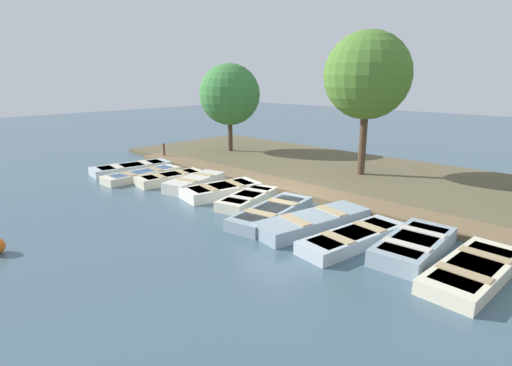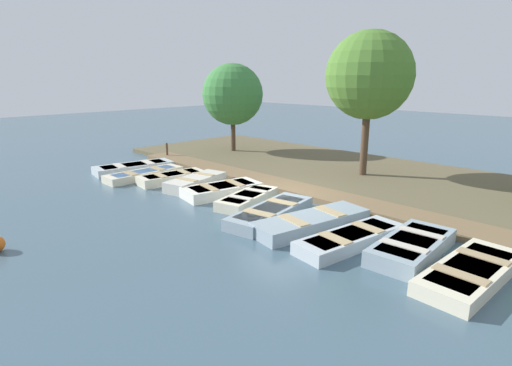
{
  "view_description": "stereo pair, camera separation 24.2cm",
  "coord_description": "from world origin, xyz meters",
  "px_view_note": "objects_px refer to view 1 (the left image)",
  "views": [
    {
      "loc": [
        10.28,
        8.74,
        4.17
      ],
      "look_at": [
        0.72,
        -0.36,
        0.65
      ],
      "focal_mm": 28.0,
      "sensor_mm": 36.0,
      "label": 1
    },
    {
      "loc": [
        10.11,
        8.91,
        4.17
      ],
      "look_at": [
        0.72,
        -0.36,
        0.65
      ],
      "focal_mm": 28.0,
      "sensor_mm": 36.0,
      "label": 2
    }
  ],
  "objects_px": {
    "rowboat_3": "(195,182)",
    "mooring_post_near": "(164,151)",
    "park_tree_far_left": "(230,95)",
    "rowboat_2": "(171,178)",
    "rowboat_5": "(248,199)",
    "rowboat_8": "(353,238)",
    "rowboat_10": "(474,270)",
    "rowboat_6": "(272,212)",
    "rowboat_4": "(222,190)",
    "rowboat_1": "(142,175)",
    "rowboat_9": "(414,245)",
    "rowboat_7": "(313,221)",
    "park_tree_left": "(367,76)",
    "rowboat_0": "(132,168)"
  },
  "relations": [
    {
      "from": "rowboat_8",
      "to": "mooring_post_near",
      "type": "bearing_deg",
      "value": -93.67
    },
    {
      "from": "rowboat_0",
      "to": "rowboat_3",
      "type": "xyz_separation_m",
      "value": [
        -0.31,
        4.24,
        0.04
      ]
    },
    {
      "from": "rowboat_6",
      "to": "rowboat_9",
      "type": "distance_m",
      "value": 4.19
    },
    {
      "from": "rowboat_7",
      "to": "rowboat_9",
      "type": "xyz_separation_m",
      "value": [
        -0.31,
        2.76,
        0.01
      ]
    },
    {
      "from": "rowboat_1",
      "to": "rowboat_3",
      "type": "distance_m",
      "value": 2.83
    },
    {
      "from": "rowboat_3",
      "to": "rowboat_9",
      "type": "height_order",
      "value": "rowboat_3"
    },
    {
      "from": "rowboat_6",
      "to": "rowboat_9",
      "type": "xyz_separation_m",
      "value": [
        -0.49,
        4.17,
        0.03
      ]
    },
    {
      "from": "rowboat_2",
      "to": "rowboat_9",
      "type": "distance_m",
      "value": 9.98
    },
    {
      "from": "rowboat_3",
      "to": "rowboat_6",
      "type": "distance_m",
      "value": 4.49
    },
    {
      "from": "rowboat_2",
      "to": "rowboat_8",
      "type": "xyz_separation_m",
      "value": [
        0.39,
        8.62,
        -0.01
      ]
    },
    {
      "from": "rowboat_0",
      "to": "rowboat_2",
      "type": "height_order",
      "value": "rowboat_2"
    },
    {
      "from": "rowboat_2",
      "to": "rowboat_5",
      "type": "distance_m",
      "value": 4.27
    },
    {
      "from": "rowboat_4",
      "to": "park_tree_far_left",
      "type": "relative_size",
      "value": 0.61
    },
    {
      "from": "rowboat_6",
      "to": "rowboat_8",
      "type": "relative_size",
      "value": 1.03
    },
    {
      "from": "rowboat_1",
      "to": "rowboat_8",
      "type": "height_order",
      "value": "rowboat_8"
    },
    {
      "from": "rowboat_10",
      "to": "rowboat_3",
      "type": "bearing_deg",
      "value": -88.69
    },
    {
      "from": "rowboat_2",
      "to": "park_tree_left",
      "type": "relative_size",
      "value": 0.47
    },
    {
      "from": "rowboat_5",
      "to": "rowboat_8",
      "type": "relative_size",
      "value": 0.82
    },
    {
      "from": "rowboat_2",
      "to": "rowboat_5",
      "type": "height_order",
      "value": "rowboat_2"
    },
    {
      "from": "rowboat_10",
      "to": "mooring_post_near",
      "type": "height_order",
      "value": "mooring_post_near"
    },
    {
      "from": "rowboat_5",
      "to": "rowboat_3",
      "type": "bearing_deg",
      "value": -104.24
    },
    {
      "from": "rowboat_1",
      "to": "rowboat_10",
      "type": "relative_size",
      "value": 1.01
    },
    {
      "from": "rowboat_3",
      "to": "rowboat_8",
      "type": "height_order",
      "value": "rowboat_3"
    },
    {
      "from": "rowboat_1",
      "to": "rowboat_3",
      "type": "xyz_separation_m",
      "value": [
        -0.64,
        2.76,
        0.05
      ]
    },
    {
      "from": "rowboat_5",
      "to": "rowboat_2",
      "type": "bearing_deg",
      "value": -101.53
    },
    {
      "from": "park_tree_left",
      "to": "park_tree_far_left",
      "type": "bearing_deg",
      "value": -89.82
    },
    {
      "from": "rowboat_9",
      "to": "rowboat_10",
      "type": "xyz_separation_m",
      "value": [
        0.31,
        1.42,
        -0.04
      ]
    },
    {
      "from": "rowboat_6",
      "to": "rowboat_9",
      "type": "bearing_deg",
      "value": 87.53
    },
    {
      "from": "rowboat_3",
      "to": "park_tree_left",
      "type": "relative_size",
      "value": 0.47
    },
    {
      "from": "rowboat_4",
      "to": "park_tree_far_left",
      "type": "bearing_deg",
      "value": -123.6
    },
    {
      "from": "rowboat_6",
      "to": "rowboat_9",
      "type": "relative_size",
      "value": 1.21
    },
    {
      "from": "rowboat_6",
      "to": "rowboat_10",
      "type": "xyz_separation_m",
      "value": [
        -0.19,
        5.59,
        -0.01
      ]
    },
    {
      "from": "rowboat_1",
      "to": "mooring_post_near",
      "type": "xyz_separation_m",
      "value": [
        -2.99,
        -2.81,
        0.27
      ]
    },
    {
      "from": "mooring_post_near",
      "to": "park_tree_far_left",
      "type": "relative_size",
      "value": 0.18
    },
    {
      "from": "rowboat_7",
      "to": "rowboat_10",
      "type": "height_order",
      "value": "rowboat_7"
    },
    {
      "from": "rowboat_4",
      "to": "rowboat_10",
      "type": "relative_size",
      "value": 0.91
    },
    {
      "from": "rowboat_9",
      "to": "rowboat_4",
      "type": "bearing_deg",
      "value": -93.29
    },
    {
      "from": "rowboat_0",
      "to": "rowboat_3",
      "type": "distance_m",
      "value": 4.25
    },
    {
      "from": "park_tree_far_left",
      "to": "rowboat_5",
      "type": "bearing_deg",
      "value": 50.82
    },
    {
      "from": "rowboat_0",
      "to": "rowboat_4",
      "type": "xyz_separation_m",
      "value": [
        -0.33,
        5.76,
        0.02
      ]
    },
    {
      "from": "rowboat_10",
      "to": "rowboat_2",
      "type": "bearing_deg",
      "value": -87.47
    },
    {
      "from": "rowboat_3",
      "to": "park_tree_far_left",
      "type": "xyz_separation_m",
      "value": [
        -5.73,
        -4.14,
        3.03
      ]
    },
    {
      "from": "rowboat_0",
      "to": "rowboat_8",
      "type": "bearing_deg",
      "value": 98.27
    },
    {
      "from": "rowboat_6",
      "to": "rowboat_4",
      "type": "bearing_deg",
      "value": -110.37
    },
    {
      "from": "rowboat_9",
      "to": "park_tree_far_left",
      "type": "distance_m",
      "value": 14.34
    },
    {
      "from": "rowboat_2",
      "to": "rowboat_9",
      "type": "xyz_separation_m",
      "value": [
        -0.13,
        9.98,
        0.02
      ]
    },
    {
      "from": "rowboat_5",
      "to": "rowboat_4",
      "type": "bearing_deg",
      "value": -105.47
    },
    {
      "from": "rowboat_1",
      "to": "park_tree_left",
      "type": "xyz_separation_m",
      "value": [
        -6.39,
        6.67,
        4.04
      ]
    },
    {
      "from": "rowboat_3",
      "to": "mooring_post_near",
      "type": "height_order",
      "value": "mooring_post_near"
    },
    {
      "from": "rowboat_2",
      "to": "rowboat_5",
      "type": "xyz_separation_m",
      "value": [
        -0.17,
        4.26,
        -0.01
      ]
    }
  ]
}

